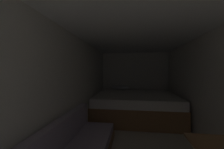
# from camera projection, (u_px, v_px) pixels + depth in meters

# --- Properties ---
(ground_plane) EXTENTS (7.15, 7.15, 0.00)m
(ground_plane) POSITION_uv_depth(u_px,v_px,m) (138.00, 145.00, 2.51)
(ground_plane) COLOR beige
(wall_back) EXTENTS (2.44, 0.05, 1.99)m
(wall_back) POSITION_uv_depth(u_px,v_px,m) (135.00, 80.00, 5.06)
(wall_back) COLOR silver
(wall_back) RESTS_ON ground
(wall_left) EXTENTS (0.05, 5.15, 1.99)m
(wall_left) POSITION_uv_depth(u_px,v_px,m) (75.00, 88.00, 2.65)
(wall_left) COLOR silver
(wall_left) RESTS_ON ground
(wall_right) EXTENTS (0.05, 5.15, 1.99)m
(wall_right) POSITION_uv_depth(u_px,v_px,m) (211.00, 91.00, 2.33)
(wall_right) COLOR silver
(wall_right) RESTS_ON ground
(ceiling_slab) EXTENTS (2.44, 5.15, 0.05)m
(ceiling_slab) POSITION_uv_depth(u_px,v_px,m) (139.00, 32.00, 2.47)
(ceiling_slab) COLOR white
(ceiling_slab) RESTS_ON wall_left
(bed) EXTENTS (2.22, 1.97, 0.84)m
(bed) POSITION_uv_depth(u_px,v_px,m) (135.00, 105.00, 4.04)
(bed) COLOR olive
(bed) RESTS_ON ground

